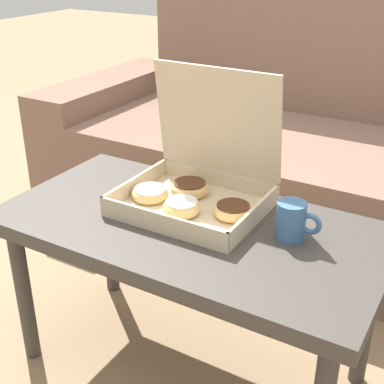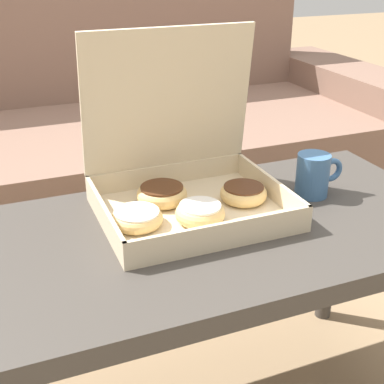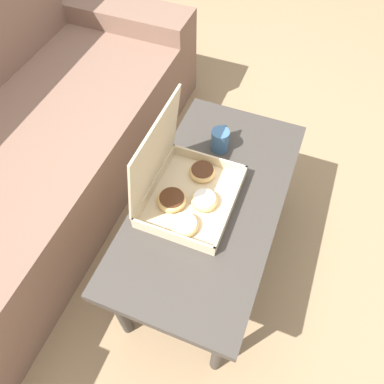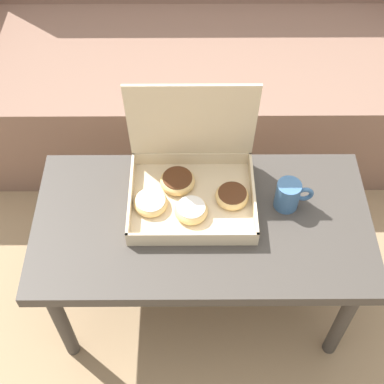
{
  "view_description": "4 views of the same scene",
  "coord_description": "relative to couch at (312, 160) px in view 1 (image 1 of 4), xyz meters",
  "views": [
    {
      "loc": [
        0.6,
        -1.14,
        1.13
      ],
      "look_at": [
        -0.03,
        -0.07,
        0.53
      ],
      "focal_mm": 50.0,
      "sensor_mm": 36.0,
      "label": 1
    },
    {
      "loc": [
        -0.39,
        -0.96,
        0.97
      ],
      "look_at": [
        -0.03,
        -0.07,
        0.53
      ],
      "focal_mm": 50.0,
      "sensor_mm": 36.0,
      "label": 2
    },
    {
      "loc": [
        -0.74,
        -0.35,
        1.61
      ],
      "look_at": [
        -0.03,
        -0.07,
        0.53
      ],
      "focal_mm": 35.0,
      "sensor_mm": 36.0,
      "label": 3
    },
    {
      "loc": [
        -0.03,
        -1.02,
        1.74
      ],
      "look_at": [
        -0.03,
        -0.07,
        0.53
      ],
      "focal_mm": 50.0,
      "sensor_mm": 36.0,
      "label": 4
    }
  ],
  "objects": [
    {
      "name": "couch",
      "position": [
        0.0,
        0.0,
        0.0
      ],
      "size": [
        2.23,
        0.89,
        0.91
      ],
      "color": "#7A5B4C",
      "rests_on": "ground_plane"
    },
    {
      "name": "coffee_table",
      "position": [
        0.0,
        -0.98,
        0.13
      ],
      "size": [
        0.98,
        0.5,
        0.48
      ],
      "color": "#3D3833",
      "rests_on": "ground_plane"
    },
    {
      "name": "pastry_box",
      "position": [
        -0.04,
        -0.89,
        0.24
      ],
      "size": [
        0.36,
        0.31,
        0.35
      ],
      "color": "beige",
      "rests_on": "coffee_table"
    },
    {
      "name": "coffee_mug",
      "position": [
        0.25,
        -0.93,
        0.23
      ],
      "size": [
        0.11,
        0.07,
        0.09
      ],
      "color": "#3D6693",
      "rests_on": "coffee_table"
    },
    {
      "name": "ground_plane",
      "position": [
        0.0,
        -0.85,
        -0.3
      ],
      "size": [
        12.0,
        12.0,
        0.0
      ],
      "primitive_type": "plane",
      "color": "#937756"
    }
  ]
}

